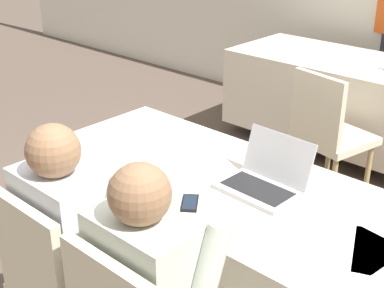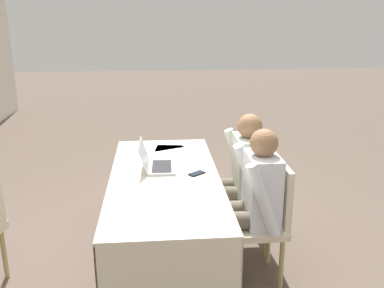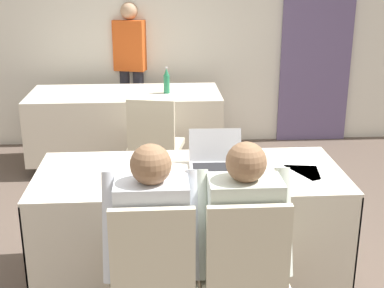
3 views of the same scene
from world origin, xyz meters
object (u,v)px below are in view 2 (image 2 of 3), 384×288
object	(u,v)px
laptop	(156,164)
person_checkered_shirt	(251,197)
chair_near_right	(250,191)
chair_near_left	(264,216)
person_white_shirt	(239,174)
cell_phone	(197,174)

from	to	relation	value
laptop	person_checkered_shirt	xyz separation A→B (m)	(-0.40, -0.67, -0.13)
laptop	chair_near_right	xyz separation A→B (m)	(0.06, -0.78, -0.29)
chair_near_left	person_white_shirt	bearing A→B (deg)	-167.22
chair_near_right	laptop	bearing A→B (deg)	-85.65
laptop	person_white_shirt	size ratio (longest dim) A/B	0.29
chair_near_left	chair_near_right	bearing A→B (deg)	-180.00
chair_near_left	person_checkered_shirt	size ratio (longest dim) A/B	0.78
cell_phone	chair_near_left	size ratio (longest dim) A/B	0.16
person_white_shirt	laptop	bearing A→B (deg)	-84.98
laptop	cell_phone	bearing A→B (deg)	-113.76
cell_phone	person_white_shirt	size ratio (longest dim) A/B	0.12
chair_near_left	chair_near_right	world-z (taller)	same
chair_near_left	person_white_shirt	size ratio (longest dim) A/B	0.78
cell_phone	laptop	bearing A→B (deg)	26.71
chair_near_right	person_checkered_shirt	world-z (taller)	person_checkered_shirt
chair_near_left	person_checkered_shirt	xyz separation A→B (m)	(-0.00, 0.10, 0.16)
chair_near_right	person_checkered_shirt	xyz separation A→B (m)	(-0.46, 0.10, 0.16)
laptop	chair_near_left	distance (m)	0.92
person_white_shirt	cell_phone	bearing A→B (deg)	-60.85
person_checkered_shirt	chair_near_left	bearing A→B (deg)	90.00
person_checkered_shirt	person_white_shirt	xyz separation A→B (m)	(0.46, 0.00, 0.00)
chair_near_left	person_checkered_shirt	world-z (taller)	person_checkered_shirt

